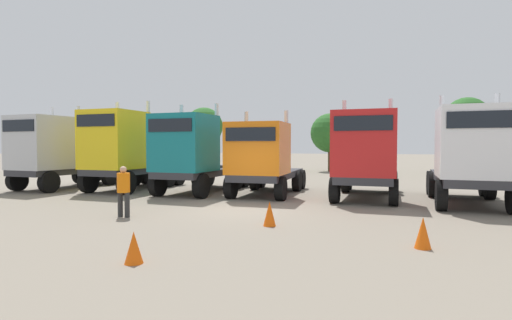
{
  "coord_description": "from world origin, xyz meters",
  "views": [
    {
      "loc": [
        5.13,
        -13.03,
        2.27
      ],
      "look_at": [
        -0.94,
        4.67,
        1.59
      ],
      "focal_mm": 27.82,
      "sensor_mm": 36.0,
      "label": 1
    }
  ],
  "objects_px": {
    "semi_truck_silver": "(53,152)",
    "semi_truck_red": "(366,155)",
    "semi_truck_yellow": "(122,150)",
    "traffic_cone_mid": "(134,247)",
    "traffic_cone_far": "(423,233)",
    "visitor_in_hivis": "(123,188)",
    "semi_truck_teal": "(192,153)",
    "semi_truck_white": "(472,155)",
    "semi_truck_orange": "(262,159)",
    "traffic_cone_near": "(270,214)"
  },
  "relations": [
    {
      "from": "semi_truck_silver",
      "to": "semi_truck_red",
      "type": "height_order",
      "value": "semi_truck_silver"
    },
    {
      "from": "semi_truck_silver",
      "to": "semi_truck_yellow",
      "type": "height_order",
      "value": "semi_truck_yellow"
    },
    {
      "from": "semi_truck_red",
      "to": "semi_truck_silver",
      "type": "bearing_deg",
      "value": -86.47
    },
    {
      "from": "semi_truck_silver",
      "to": "traffic_cone_mid",
      "type": "xyz_separation_m",
      "value": [
        11.9,
        -9.57,
        -1.64
      ]
    },
    {
      "from": "semi_truck_silver",
      "to": "traffic_cone_far",
      "type": "relative_size",
      "value": 9.3
    },
    {
      "from": "semi_truck_silver",
      "to": "visitor_in_hivis",
      "type": "xyz_separation_m",
      "value": [
        8.52,
        -5.45,
        -1.02
      ]
    },
    {
      "from": "semi_truck_teal",
      "to": "semi_truck_red",
      "type": "height_order",
      "value": "semi_truck_teal"
    },
    {
      "from": "semi_truck_silver",
      "to": "traffic_cone_mid",
      "type": "relative_size",
      "value": 10.49
    },
    {
      "from": "traffic_cone_far",
      "to": "traffic_cone_mid",
      "type": "bearing_deg",
      "value": -150.65
    },
    {
      "from": "semi_truck_white",
      "to": "visitor_in_hivis",
      "type": "height_order",
      "value": "semi_truck_white"
    },
    {
      "from": "traffic_cone_mid",
      "to": "traffic_cone_far",
      "type": "distance_m",
      "value": 6.14
    },
    {
      "from": "semi_truck_orange",
      "to": "traffic_cone_near",
      "type": "xyz_separation_m",
      "value": [
        2.22,
        -6.18,
        -1.34
      ]
    },
    {
      "from": "semi_truck_yellow",
      "to": "traffic_cone_near",
      "type": "distance_m",
      "value": 11.27
    },
    {
      "from": "semi_truck_red",
      "to": "traffic_cone_far",
      "type": "distance_m",
      "value": 7.83
    },
    {
      "from": "semi_truck_yellow",
      "to": "traffic_cone_near",
      "type": "xyz_separation_m",
      "value": [
        9.48,
        -5.84,
        -1.73
      ]
    },
    {
      "from": "semi_truck_white",
      "to": "semi_truck_teal",
      "type": "bearing_deg",
      "value": -89.83
    },
    {
      "from": "semi_truck_red",
      "to": "traffic_cone_mid",
      "type": "distance_m",
      "value": 11.23
    },
    {
      "from": "semi_truck_silver",
      "to": "semi_truck_yellow",
      "type": "distance_m",
      "value": 3.9
    },
    {
      "from": "semi_truck_yellow",
      "to": "visitor_in_hivis",
      "type": "xyz_separation_m",
      "value": [
        4.66,
        -5.98,
        -1.15
      ]
    },
    {
      "from": "traffic_cone_far",
      "to": "semi_truck_silver",
      "type": "bearing_deg",
      "value": 159.16
    },
    {
      "from": "semi_truck_silver",
      "to": "traffic_cone_far",
      "type": "height_order",
      "value": "semi_truck_silver"
    },
    {
      "from": "semi_truck_silver",
      "to": "semi_truck_orange",
      "type": "relative_size",
      "value": 1.1
    },
    {
      "from": "semi_truck_yellow",
      "to": "semi_truck_teal",
      "type": "distance_m",
      "value": 3.92
    },
    {
      "from": "semi_truck_orange",
      "to": "semi_truck_red",
      "type": "height_order",
      "value": "semi_truck_red"
    },
    {
      "from": "visitor_in_hivis",
      "to": "traffic_cone_mid",
      "type": "distance_m",
      "value": 5.37
    },
    {
      "from": "semi_truck_red",
      "to": "traffic_cone_far",
      "type": "relative_size",
      "value": 8.84
    },
    {
      "from": "semi_truck_orange",
      "to": "visitor_in_hivis",
      "type": "relative_size",
      "value": 3.66
    },
    {
      "from": "semi_truck_yellow",
      "to": "traffic_cone_mid",
      "type": "height_order",
      "value": "semi_truck_yellow"
    },
    {
      "from": "semi_truck_silver",
      "to": "semi_truck_red",
      "type": "relative_size",
      "value": 1.05
    },
    {
      "from": "semi_truck_teal",
      "to": "traffic_cone_far",
      "type": "height_order",
      "value": "semi_truck_teal"
    },
    {
      "from": "traffic_cone_near",
      "to": "traffic_cone_far",
      "type": "relative_size",
      "value": 1.0
    },
    {
      "from": "semi_truck_silver",
      "to": "traffic_cone_mid",
      "type": "height_order",
      "value": "semi_truck_silver"
    },
    {
      "from": "semi_truck_orange",
      "to": "traffic_cone_far",
      "type": "xyz_separation_m",
      "value": [
        6.13,
        -7.43,
        -1.34
      ]
    },
    {
      "from": "semi_truck_orange",
      "to": "visitor_in_hivis",
      "type": "distance_m",
      "value": 6.87
    },
    {
      "from": "semi_truck_teal",
      "to": "semi_truck_red",
      "type": "bearing_deg",
      "value": 94.22
    },
    {
      "from": "semi_truck_white",
      "to": "traffic_cone_mid",
      "type": "height_order",
      "value": "semi_truck_white"
    },
    {
      "from": "traffic_cone_mid",
      "to": "traffic_cone_far",
      "type": "xyz_separation_m",
      "value": [
        5.35,
        3.01,
        0.04
      ]
    },
    {
      "from": "semi_truck_yellow",
      "to": "traffic_cone_mid",
      "type": "xyz_separation_m",
      "value": [
        8.04,
        -10.1,
        -1.77
      ]
    },
    {
      "from": "semi_truck_orange",
      "to": "semi_truck_white",
      "type": "bearing_deg",
      "value": 84.31
    },
    {
      "from": "traffic_cone_near",
      "to": "traffic_cone_far",
      "type": "xyz_separation_m",
      "value": [
        3.92,
        -1.25,
        0.0
      ]
    },
    {
      "from": "visitor_in_hivis",
      "to": "traffic_cone_far",
      "type": "xyz_separation_m",
      "value": [
        8.73,
        -1.11,
        -0.58
      ]
    },
    {
      "from": "semi_truck_white",
      "to": "traffic_cone_near",
      "type": "height_order",
      "value": "semi_truck_white"
    },
    {
      "from": "semi_truck_white",
      "to": "visitor_in_hivis",
      "type": "xyz_separation_m",
      "value": [
        -10.84,
        -5.79,
        -0.99
      ]
    },
    {
      "from": "semi_truck_orange",
      "to": "visitor_in_hivis",
      "type": "bearing_deg",
      "value": -24.42
    },
    {
      "from": "semi_truck_red",
      "to": "semi_truck_white",
      "type": "bearing_deg",
      "value": 81.31
    },
    {
      "from": "semi_truck_yellow",
      "to": "semi_truck_silver",
      "type": "bearing_deg",
      "value": -81.71
    },
    {
      "from": "semi_truck_red",
      "to": "traffic_cone_mid",
      "type": "relative_size",
      "value": 9.98
    },
    {
      "from": "semi_truck_white",
      "to": "semi_truck_red",
      "type": "bearing_deg",
      "value": -97.77
    },
    {
      "from": "semi_truck_red",
      "to": "traffic_cone_near",
      "type": "bearing_deg",
      "value": -19.53
    },
    {
      "from": "semi_truck_orange",
      "to": "traffic_cone_far",
      "type": "relative_size",
      "value": 8.45
    }
  ]
}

